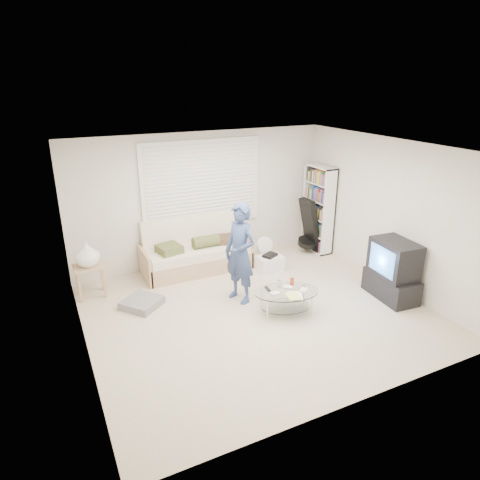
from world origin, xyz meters
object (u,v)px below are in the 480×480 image
bookshelf (318,209)px  tv_unit (393,271)px  futon_sofa (196,253)px  coffee_table (287,295)px

bookshelf → tv_unit: bearing=-93.2°
futon_sofa → tv_unit: (2.48, -2.42, 0.15)m
tv_unit → coffee_table: bearing=170.2°
futon_sofa → bookshelf: (2.61, -0.15, 0.56)m
futon_sofa → bookshelf: size_ratio=1.14×
futon_sofa → tv_unit: bearing=-44.3°
tv_unit → coffee_table: 1.84m
futon_sofa → bookshelf: bookshelf is taller
bookshelf → tv_unit: size_ratio=1.80×
bookshelf → tv_unit: 2.31m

